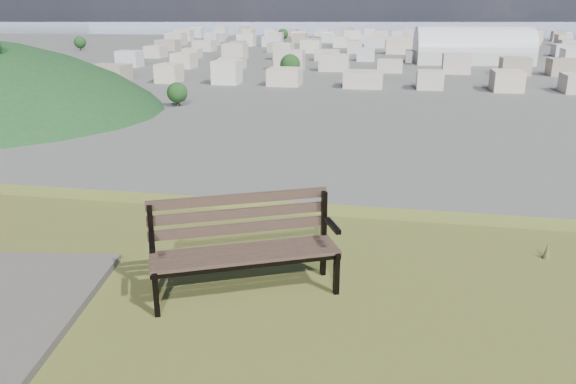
# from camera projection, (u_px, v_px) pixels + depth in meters

# --- Properties ---
(park_bench) EXTENTS (1.68, 1.14, 0.84)m
(park_bench) POSITION_uv_depth(u_px,v_px,m) (243.00, 240.00, 4.89)
(park_bench) COLOR #3F3024
(park_bench) RESTS_ON hilltop_mesa
(arena) EXTENTS (58.07, 29.04, 23.65)m
(arena) POSITION_uv_depth(u_px,v_px,m) (472.00, 52.00, 278.63)
(arena) COLOR #B4B4B0
(arena) RESTS_ON ground
(city_blocks) EXTENTS (395.00, 361.00, 7.00)m
(city_blocks) POSITION_uv_depth(u_px,v_px,m) (395.00, 43.00, 377.79)
(city_blocks) COLOR #BEB6A7
(city_blocks) RESTS_ON ground
(city_trees) EXTENTS (406.52, 387.20, 9.98)m
(city_trees) POSITION_uv_depth(u_px,v_px,m) (346.00, 49.00, 311.61)
(city_trees) COLOR #321F19
(city_trees) RESTS_ON ground
(bay_water) EXTENTS (2400.00, 700.00, 0.12)m
(bay_water) POSITION_uv_depth(u_px,v_px,m) (397.00, 25.00, 850.44)
(bay_water) COLOR #92A2B9
(bay_water) RESTS_ON ground
(far_hills) EXTENTS (2050.00, 340.00, 60.00)m
(far_hills) POSITION_uv_depth(u_px,v_px,m) (372.00, 7.00, 1322.15)
(far_hills) COLOR #878FA7
(far_hills) RESTS_ON ground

